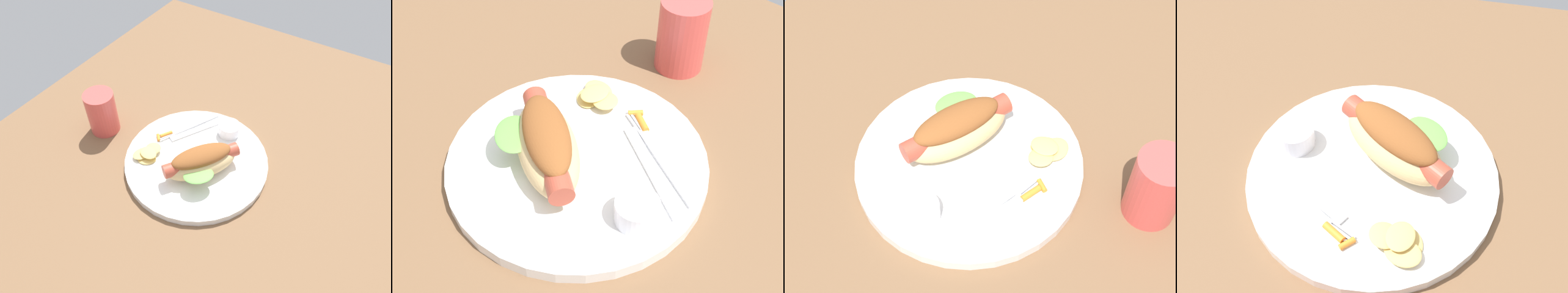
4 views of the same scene
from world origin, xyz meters
TOP-DOWN VIEW (x-y plane):
  - ground_plane at (0.00, 0.00)cm, footprint 120.00×90.00cm
  - plate at (0.34, 2.21)cm, footprint 30.57×30.57cm
  - hot_dog at (2.20, 4.78)cm, footprint 16.10×14.10cm
  - sauce_ramekin at (-10.39, 4.41)cm, footprint 4.82×4.82cm
  - fork at (-7.44, -4.13)cm, footprint 14.63×7.98cm
  - knife at (-7.78, -1.96)cm, footprint 13.00×8.38cm
  - chips_pile at (4.90, -7.07)cm, footprint 7.30×6.25cm
  - carrot_garnish at (-1.77, -7.51)cm, footprint 4.07×2.96cm

SIDE VIEW (x-z plane):
  - ground_plane at x=0.00cm, z-range -1.80..0.00cm
  - plate at x=0.34cm, z-range 0.00..1.60cm
  - knife at x=-7.78cm, z-range 1.60..1.96cm
  - fork at x=-7.44cm, z-range 1.60..2.00cm
  - carrot_garnish at x=-1.77cm, z-range 1.58..2.44cm
  - chips_pile at x=4.90cm, z-range 1.60..3.34cm
  - sauce_ramekin at x=-10.39cm, z-range 1.60..4.36cm
  - hot_dog at x=2.20cm, z-range 1.69..7.87cm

